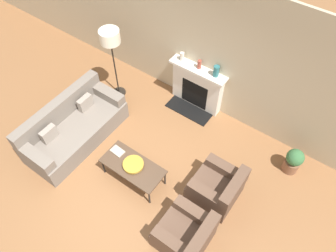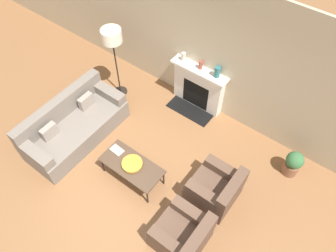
{
  "view_description": "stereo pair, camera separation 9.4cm",
  "coord_description": "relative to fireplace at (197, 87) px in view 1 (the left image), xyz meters",
  "views": [
    {
      "loc": [
        2.25,
        -1.74,
        5.46
      ],
      "look_at": [
        0.01,
        1.41,
        0.45
      ],
      "focal_mm": 35.0,
      "sensor_mm": 36.0,
      "label": 1
    },
    {
      "loc": [
        2.33,
        -1.69,
        5.46
      ],
      "look_at": [
        0.01,
        1.41,
        0.45
      ],
      "focal_mm": 35.0,
      "sensor_mm": 36.0,
      "label": 2
    }
  ],
  "objects": [
    {
      "name": "ground_plane",
      "position": [
        0.08,
        -2.58,
        -0.5
      ],
      "size": [
        18.0,
        18.0,
        0.0
      ],
      "primitive_type": "plane",
      "color": "brown"
    },
    {
      "name": "wall_back",
      "position": [
        0.08,
        0.15,
        0.95
      ],
      "size": [
        18.0,
        0.06,
        2.9
      ],
      "color": "#BCAD8E",
      "rests_on": "ground_plane"
    },
    {
      "name": "fireplace",
      "position": [
        0.0,
        0.0,
        0.0
      ],
      "size": [
        1.24,
        0.59,
        1.03
      ],
      "color": "silver",
      "rests_on": "ground_plane"
    },
    {
      "name": "couch",
      "position": [
        -1.48,
        -2.2,
        -0.19
      ],
      "size": [
        0.92,
        2.11,
        0.86
      ],
      "rotation": [
        0.0,
        0.0,
        1.57
      ],
      "color": "slate",
      "rests_on": "ground_plane"
    },
    {
      "name": "armchair_near",
      "position": [
        1.51,
        -2.68,
        -0.2
      ],
      "size": [
        0.8,
        0.79,
        0.78
      ],
      "rotation": [
        0.0,
        0.0,
        -1.57
      ],
      "color": "brown",
      "rests_on": "ground_plane"
    },
    {
      "name": "armchair_far",
      "position": [
        1.51,
        -1.69,
        -0.2
      ],
      "size": [
        0.8,
        0.79,
        0.78
      ],
      "rotation": [
        0.0,
        0.0,
        -1.57
      ],
      "color": "brown",
      "rests_on": "ground_plane"
    },
    {
      "name": "coffee_table",
      "position": [
        0.08,
        -2.25,
        -0.1
      ],
      "size": [
        1.16,
        0.55,
        0.44
      ],
      "color": "#4C3828",
      "rests_on": "ground_plane"
    },
    {
      "name": "bowl",
      "position": [
        0.1,
        -2.24,
        -0.02
      ],
      "size": [
        0.37,
        0.37,
        0.07
      ],
      "color": "#BC8E2D",
      "rests_on": "coffee_table"
    },
    {
      "name": "book",
      "position": [
        -0.33,
        -2.17,
        -0.05
      ],
      "size": [
        0.26,
        0.18,
        0.02
      ],
      "rotation": [
        0.0,
        0.0,
        -0.07
      ],
      "color": "#B2A893",
      "rests_on": "coffee_table"
    },
    {
      "name": "floor_lamp",
      "position": [
        -1.59,
        -0.74,
        0.94
      ],
      "size": [
        0.41,
        0.41,
        1.69
      ],
      "color": "black",
      "rests_on": "ground_plane"
    },
    {
      "name": "mantel_vase_left",
      "position": [
        -0.41,
        0.02,
        0.62
      ],
      "size": [
        0.09,
        0.09,
        0.18
      ],
      "color": "beige",
      "rests_on": "fireplace"
    },
    {
      "name": "mantel_vase_center_left",
      "position": [
        -0.0,
        0.02,
        0.62
      ],
      "size": [
        0.08,
        0.08,
        0.19
      ],
      "color": "brown",
      "rests_on": "fireplace"
    },
    {
      "name": "mantel_vase_center_right",
      "position": [
        0.38,
        0.02,
        0.65
      ],
      "size": [
        0.12,
        0.12,
        0.24
      ],
      "color": "#28666B",
      "rests_on": "fireplace"
    },
    {
      "name": "potted_plant",
      "position": [
        2.37,
        -0.38,
        -0.2
      ],
      "size": [
        0.32,
        0.32,
        0.57
      ],
      "color": "brown",
      "rests_on": "ground_plane"
    }
  ]
}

